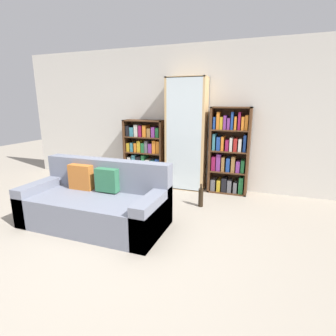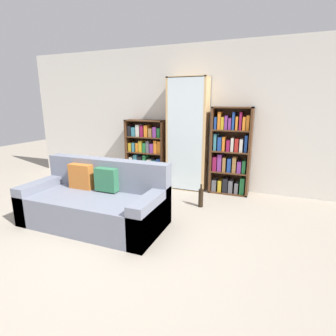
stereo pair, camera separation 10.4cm
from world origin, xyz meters
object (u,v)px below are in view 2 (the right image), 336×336
(bookshelf_left, at_px, (147,154))
(display_cabinet, at_px, (188,135))
(wine_bottle, at_px, (201,198))
(couch, at_px, (96,203))
(bookshelf_right, at_px, (230,153))

(bookshelf_left, bearing_deg, display_cabinet, -1.00)
(wine_bottle, bearing_deg, bookshelf_left, 147.92)
(display_cabinet, xyz_separation_m, wine_bottle, (0.51, -0.85, -0.88))
(couch, bearing_deg, wine_bottle, 42.24)
(wine_bottle, bearing_deg, display_cabinet, 120.76)
(bookshelf_left, xyz_separation_m, wine_bottle, (1.39, -0.87, -0.47))
(couch, relative_size, bookshelf_left, 1.48)
(bookshelf_right, height_order, wine_bottle, bookshelf_right)
(couch, bearing_deg, display_cabinet, 70.18)
(bookshelf_right, xyz_separation_m, wine_bottle, (-0.30, -0.87, -0.60))
(couch, distance_m, bookshelf_right, 2.53)
(couch, xyz_separation_m, display_cabinet, (0.71, 1.96, 0.74))
(bookshelf_left, relative_size, bookshelf_right, 0.83)
(couch, distance_m, display_cabinet, 2.21)
(display_cabinet, height_order, bookshelf_right, display_cabinet)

